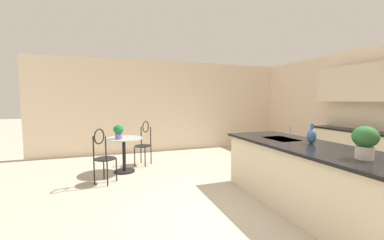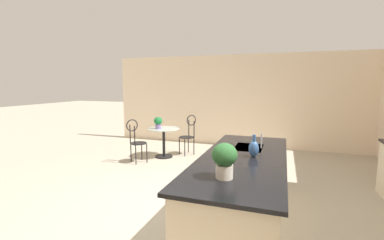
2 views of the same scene
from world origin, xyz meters
name	(u,v)px [view 1 (image 1 of 2)]	position (x,y,z in m)	size (l,w,h in m)	color
ground_plane	(243,207)	(0.00, 0.00, 0.00)	(40.00, 40.00, 0.00)	#B2A893
wall_left_window	(171,106)	(-4.26, 0.00, 1.35)	(0.12, 7.80, 2.70)	beige
kitchen_island	(306,176)	(0.30, 0.85, 0.46)	(2.80, 1.06, 0.92)	beige
back_counter_run	(371,152)	(-0.40, 3.21, 0.49)	(2.44, 0.64, 1.52)	beige
upper_cabinet_run	(375,82)	(-0.40, 3.18, 1.90)	(2.40, 0.36, 0.76)	beige
bistro_table	(124,151)	(-2.34, -1.52, 0.45)	(0.80, 0.80, 0.74)	black
chair_near_window	(103,153)	(-1.69, -1.92, 0.57)	(0.53, 0.53, 1.04)	black
chair_by_island	(144,141)	(-2.82, -1.02, 0.57)	(0.53, 0.53, 1.04)	black
sink_faucet	(290,132)	(-0.25, 1.03, 1.03)	(0.02, 0.02, 0.22)	#B2B5BA
potted_plant_on_table	(119,131)	(-2.25, -1.62, 0.91)	(0.21, 0.21, 0.30)	#7A669E
potted_plant_counter_far	(365,140)	(1.15, 0.78, 1.12)	(0.25, 0.25, 0.36)	beige
vase_on_counter	(312,136)	(0.25, 0.97, 1.03)	(0.13, 0.13, 0.29)	#386099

